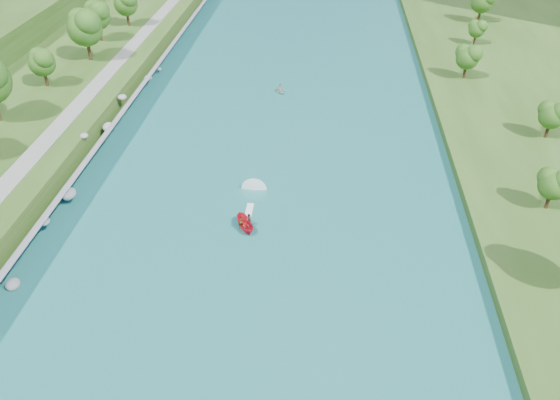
# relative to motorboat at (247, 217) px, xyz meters

# --- Properties ---
(ground) EXTENTS (260.00, 260.00, 0.00)m
(ground) POSITION_rel_motorboat_xyz_m (0.90, -8.92, -0.75)
(ground) COLOR #2D5119
(ground) RESTS_ON ground
(river_water) EXTENTS (55.00, 240.00, 0.10)m
(river_water) POSITION_rel_motorboat_xyz_m (0.90, 11.08, -0.70)
(river_water) COLOR #1A6163
(river_water) RESTS_ON ground
(riprap_bank) EXTENTS (4.02, 236.00, 4.32)m
(riprap_bank) POSITION_rel_motorboat_xyz_m (-24.96, 10.11, 1.06)
(riprap_bank) COLOR slate
(riprap_bank) RESTS_ON ground
(riverside_path) EXTENTS (3.00, 200.00, 0.10)m
(riverside_path) POSITION_rel_motorboat_xyz_m (-31.60, 11.08, 2.80)
(riverside_path) COLOR gray
(riverside_path) RESTS_ON berm_west
(trees_east) EXTENTS (14.99, 138.26, 10.53)m
(trees_east) POSITION_rel_motorboat_xyz_m (40.50, 18.58, 5.11)
(trees_east) COLOR #215316
(trees_east) RESTS_ON berm_east
(motorboat) EXTENTS (3.60, 18.89, 2.09)m
(motorboat) POSITION_rel_motorboat_xyz_m (0.00, 0.00, 0.00)
(motorboat) COLOR red
(motorboat) RESTS_ON river_water
(raft) EXTENTS (3.20, 3.39, 1.67)m
(raft) POSITION_rel_motorboat_xyz_m (0.63, 40.14, -0.28)
(raft) COLOR #9DA1A5
(raft) RESTS_ON river_water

